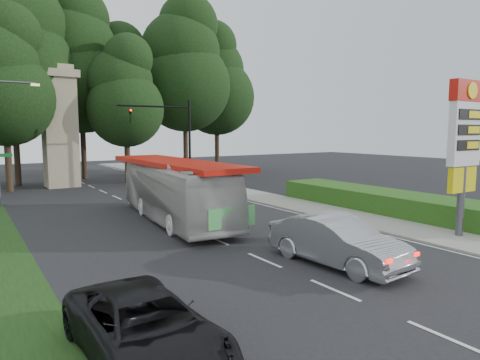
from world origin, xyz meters
TOP-DOWN VIEW (x-y plane):
  - ground at (0.00, 0.00)m, footprint 120.00×120.00m
  - road_surface at (0.00, 12.00)m, footprint 14.00×80.00m
  - sidewalk_right at (8.50, 12.00)m, footprint 3.00×80.00m
  - hedge at (11.50, 8.00)m, footprint 3.00×14.00m
  - gas_station_pylon at (9.20, 1.99)m, footprint 2.10×0.45m
  - traffic_signal_mast at (5.68, 24.00)m, footprint 6.10×0.35m
  - monument at (-2.00, 30.00)m, footprint 3.00×3.00m
  - tree_center_left at (-5.00, 33.00)m, footprint 10.08×10.08m
  - tree_center_right at (1.00, 35.00)m, footprint 9.24×9.24m
  - tree_east_near at (6.00, 37.00)m, footprint 8.12×8.12m
  - tree_east_mid at (11.00, 33.00)m, footprint 9.52×9.52m
  - tree_far_east at (16.00, 35.00)m, footprint 8.68×8.68m
  - tree_monument_left at (-6.00, 29.00)m, footprint 7.28×7.28m
  - tree_monument_right at (3.50, 29.50)m, footprint 6.72×6.72m
  - transit_bus at (0.23, 12.15)m, footprint 3.89×11.62m
  - sedan_silver at (1.85, 2.21)m, footprint 2.23×5.40m
  - suv_charcoal at (-6.07, -0.08)m, footprint 2.46×5.09m

SIDE VIEW (x-z plane):
  - ground at x=0.00m, z-range 0.00..0.00m
  - road_surface at x=0.00m, z-range 0.00..0.02m
  - sidewalk_right at x=8.50m, z-range 0.00..0.12m
  - hedge at x=11.50m, z-range 0.00..1.20m
  - suv_charcoal at x=-6.07m, z-range 0.00..1.40m
  - sedan_silver at x=1.85m, z-range 0.00..1.74m
  - transit_bus at x=0.23m, z-range 0.00..3.17m
  - gas_station_pylon at x=9.20m, z-range 1.02..7.87m
  - traffic_signal_mast at x=5.68m, z-range 1.07..8.27m
  - monument at x=-2.00m, z-range 0.08..10.13m
  - tree_monument_right at x=3.50m, z-range 1.41..14.61m
  - tree_monument_left at x=-6.00m, z-range 1.53..15.83m
  - tree_east_near at x=6.00m, z-range 1.71..17.66m
  - tree_far_east at x=16.00m, z-range 1.83..18.88m
  - tree_center_right at x=1.00m, z-range 1.94..20.09m
  - tree_east_mid at x=11.00m, z-range 2.00..20.70m
  - tree_center_left at x=-5.00m, z-range 2.12..21.92m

